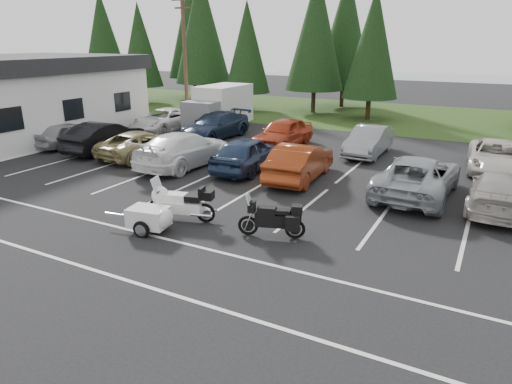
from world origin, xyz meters
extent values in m
plane|color=black|center=(0.00, 0.00, 0.00)|extent=(120.00, 120.00, 0.00)
cube|color=#1C3410|center=(0.00, 24.00, 0.01)|extent=(80.00, 16.00, 0.01)
cube|color=slate|center=(4.00, 55.00, 0.00)|extent=(70.00, 50.00, 0.02)
cylinder|color=#473321|center=(-10.00, 12.00, 4.50)|extent=(0.26, 0.26, 9.00)
cube|color=#473321|center=(-10.00, 12.00, 7.80)|extent=(1.20, 0.10, 0.10)
cube|color=silver|center=(0.00, 2.00, 0.00)|extent=(32.00, 16.00, 0.01)
cylinder|color=#332316|center=(-28.00, 22.50, 1.25)|extent=(0.36, 0.36, 2.50)
cone|color=black|center=(-28.00, 22.50, 6.24)|extent=(4.58, 4.58, 8.84)
cylinder|color=#332316|center=(-22.00, 21.20, 1.08)|extent=(0.36, 0.36, 2.16)
cone|color=black|center=(-22.00, 21.20, 5.40)|extent=(3.96, 3.96, 7.65)
cylinder|color=#332316|center=(-16.00, 22.80, 1.39)|extent=(0.36, 0.36, 2.78)
cone|color=black|center=(-16.00, 22.80, 6.96)|extent=(5.10, 5.10, 9.86)
cylinder|color=#332316|center=(-10.50, 21.40, 1.06)|extent=(0.36, 0.36, 2.11)
cone|color=black|center=(-10.50, 21.40, 5.28)|extent=(3.87, 3.87, 7.48)
cylinder|color=#332316|center=(-5.00, 22.90, 1.31)|extent=(0.36, 0.36, 2.62)
cone|color=black|center=(-5.00, 22.90, 6.54)|extent=(4.80, 4.80, 9.27)
cylinder|color=#332316|center=(0.00, 21.60, 1.13)|extent=(0.36, 0.36, 2.26)
cone|color=black|center=(0.00, 21.60, 5.64)|extent=(4.14, 4.14, 7.99)
cylinder|color=#332316|center=(-20.00, 27.00, 1.44)|extent=(0.36, 0.36, 2.88)
cone|color=black|center=(-20.00, 27.00, 7.20)|extent=(5.28, 5.28, 10.20)
cylinder|color=#332316|center=(-4.00, 27.50, 1.36)|extent=(0.36, 0.36, 2.71)
cone|color=black|center=(-4.00, 27.50, 6.78)|extent=(4.97, 4.97, 9.61)
imported|color=#A2A2A7|center=(-12.65, 4.20, 0.71)|extent=(1.81, 4.23, 1.42)
imported|color=black|center=(-9.91, 4.23, 0.82)|extent=(1.97, 5.03, 1.63)
imported|color=olive|center=(-7.25, 4.20, 0.69)|extent=(2.54, 5.10, 1.39)
imported|color=white|center=(-4.17, 3.79, 0.83)|extent=(2.56, 5.83, 1.67)
imported|color=#1C2B48|center=(-1.14, 4.53, 0.80)|extent=(2.17, 4.82, 1.61)
imported|color=maroon|center=(1.60, 4.35, 0.80)|extent=(2.00, 4.95, 1.60)
imported|color=gray|center=(6.52, 4.45, 0.79)|extent=(2.83, 5.78, 1.58)
imported|color=#A09993|center=(9.39, 4.11, 0.70)|extent=(2.08, 4.84, 1.39)
imported|color=white|center=(-10.72, 10.45, 0.75)|extent=(2.71, 5.47, 1.49)
imported|color=#162238|center=(-6.51, 10.07, 0.79)|extent=(2.62, 5.60, 1.58)
imported|color=#9F2E14|center=(-1.72, 9.75, 0.82)|extent=(2.23, 4.93, 1.64)
imported|color=slate|center=(3.08, 10.22, 0.75)|extent=(1.68, 4.61, 1.51)
imported|color=beige|center=(9.14, 9.75, 0.70)|extent=(2.66, 5.21, 1.41)
camera|label=1|loc=(8.97, -13.56, 5.84)|focal=32.00mm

